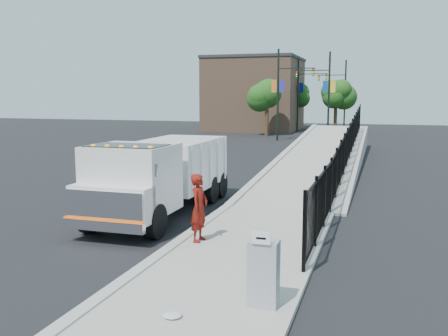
% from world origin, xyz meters
% --- Properties ---
extents(ground, '(120.00, 120.00, 0.00)m').
position_xyz_m(ground, '(0.00, 0.00, 0.00)').
color(ground, black).
rests_on(ground, ground).
extents(sidewalk, '(3.55, 12.00, 0.12)m').
position_xyz_m(sidewalk, '(1.93, -2.00, 0.06)').
color(sidewalk, '#9E998E').
rests_on(sidewalk, ground).
extents(curb, '(0.30, 12.00, 0.16)m').
position_xyz_m(curb, '(0.00, -2.00, 0.08)').
color(curb, '#ADAAA3').
rests_on(curb, ground).
extents(ramp, '(3.95, 24.06, 3.19)m').
position_xyz_m(ramp, '(2.12, 16.00, 0.00)').
color(ramp, '#9E998E').
rests_on(ramp, ground).
extents(iron_fence, '(0.10, 28.00, 1.80)m').
position_xyz_m(iron_fence, '(3.55, 12.00, 0.90)').
color(iron_fence, black).
rests_on(iron_fence, ground).
extents(truck, '(2.57, 7.62, 2.61)m').
position_xyz_m(truck, '(-1.93, 2.35, 1.47)').
color(truck, black).
rests_on(truck, ground).
extents(worker, '(0.47, 0.69, 1.83)m').
position_xyz_m(worker, '(0.52, -0.48, 1.03)').
color(worker, maroon).
rests_on(worker, sidewalk).
extents(utility_cabinet, '(0.55, 0.40, 1.25)m').
position_xyz_m(utility_cabinet, '(3.10, -4.03, 0.75)').
color(utility_cabinet, gray).
rests_on(utility_cabinet, sidewalk).
extents(arrow_sign, '(0.35, 0.04, 0.22)m').
position_xyz_m(arrow_sign, '(3.10, -4.25, 1.48)').
color(arrow_sign, white).
rests_on(arrow_sign, utility_cabinet).
extents(debris, '(0.34, 0.34, 0.09)m').
position_xyz_m(debris, '(1.68, -5.00, 0.16)').
color(debris, silver).
rests_on(debris, sidewalk).
extents(light_pole_0, '(3.77, 0.22, 8.00)m').
position_xyz_m(light_pole_0, '(-3.38, 31.03, 4.36)').
color(light_pole_0, black).
rests_on(light_pole_0, ground).
extents(light_pole_1, '(3.78, 0.22, 8.00)m').
position_xyz_m(light_pole_1, '(0.02, 35.08, 4.36)').
color(light_pole_1, black).
rests_on(light_pole_1, ground).
extents(light_pole_2, '(3.77, 0.22, 8.00)m').
position_xyz_m(light_pole_2, '(-3.52, 42.97, 4.36)').
color(light_pole_2, black).
rests_on(light_pole_2, ground).
extents(light_pole_3, '(3.78, 0.22, 8.00)m').
position_xyz_m(light_pole_3, '(0.69, 46.85, 4.36)').
color(light_pole_3, black).
rests_on(light_pole_3, ground).
extents(tree_0, '(2.87, 2.87, 5.43)m').
position_xyz_m(tree_0, '(-5.64, 35.46, 3.96)').
color(tree_0, '#382314').
rests_on(tree_0, ground).
extents(tree_1, '(2.44, 2.44, 5.22)m').
position_xyz_m(tree_1, '(0.53, 40.45, 3.93)').
color(tree_1, '#382314').
rests_on(tree_1, ground).
extents(tree_2, '(2.49, 2.49, 5.25)m').
position_xyz_m(tree_2, '(-4.24, 46.18, 3.94)').
color(tree_2, '#382314').
rests_on(tree_2, ground).
extents(building, '(10.00, 10.00, 8.00)m').
position_xyz_m(building, '(-9.00, 44.00, 4.00)').
color(building, '#8C664C').
rests_on(building, ground).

